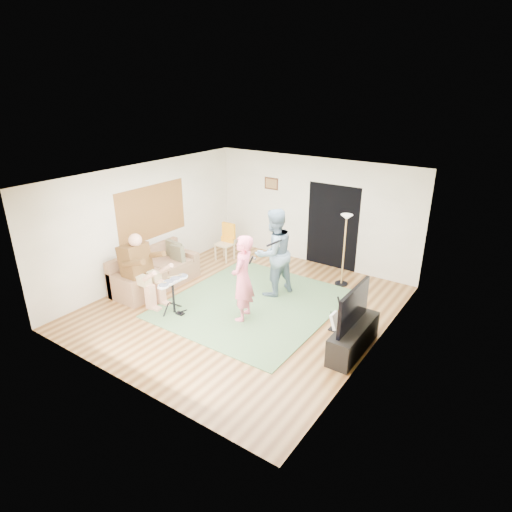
{
  "coord_description": "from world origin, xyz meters",
  "views": [
    {
      "loc": [
        4.7,
        -6.32,
        4.33
      ],
      "look_at": [
        0.12,
        0.3,
        1.07
      ],
      "focal_mm": 30.0,
      "sensor_mm": 36.0,
      "label": 1
    }
  ],
  "objects_px": {
    "singer": "(243,278)",
    "guitarist": "(274,253)",
    "drum_kit": "(173,298)",
    "dining_chair": "(226,247)",
    "guitar_spare": "(335,321)",
    "television": "(354,307)",
    "sofa": "(153,274)",
    "tv_cabinet": "(353,338)",
    "torchiere_lamp": "(345,237)"
  },
  "relations": [
    {
      "from": "sofa",
      "to": "guitar_spare",
      "type": "bearing_deg",
      "value": 7.84
    },
    {
      "from": "sofa",
      "to": "guitar_spare",
      "type": "height_order",
      "value": "sofa"
    },
    {
      "from": "drum_kit",
      "to": "guitar_spare",
      "type": "distance_m",
      "value": 3.22
    },
    {
      "from": "television",
      "to": "sofa",
      "type": "bearing_deg",
      "value": -178.14
    },
    {
      "from": "guitarist",
      "to": "guitar_spare",
      "type": "distance_m",
      "value": 2.04
    },
    {
      "from": "drum_kit",
      "to": "singer",
      "type": "height_order",
      "value": "singer"
    },
    {
      "from": "singer",
      "to": "dining_chair",
      "type": "height_order",
      "value": "singer"
    },
    {
      "from": "singer",
      "to": "guitarist",
      "type": "relative_size",
      "value": 0.9
    },
    {
      "from": "torchiere_lamp",
      "to": "television",
      "type": "bearing_deg",
      "value": -62.74
    },
    {
      "from": "singer",
      "to": "drum_kit",
      "type": "bearing_deg",
      "value": -80.29
    },
    {
      "from": "guitar_spare",
      "to": "torchiere_lamp",
      "type": "bearing_deg",
      "value": 110.83
    },
    {
      "from": "torchiere_lamp",
      "to": "sofa",
      "type": "bearing_deg",
      "value": -144.5
    },
    {
      "from": "drum_kit",
      "to": "dining_chair",
      "type": "xyz_separation_m",
      "value": [
        -0.91,
        2.83,
        0.01
      ]
    },
    {
      "from": "sofa",
      "to": "tv_cabinet",
      "type": "relative_size",
      "value": 1.47
    },
    {
      "from": "sofa",
      "to": "torchiere_lamp",
      "type": "relative_size",
      "value": 1.23
    },
    {
      "from": "singer",
      "to": "torchiere_lamp",
      "type": "height_order",
      "value": "singer"
    },
    {
      "from": "singer",
      "to": "guitarist",
      "type": "height_order",
      "value": "guitarist"
    },
    {
      "from": "guitarist",
      "to": "guitar_spare",
      "type": "relative_size",
      "value": 2.68
    },
    {
      "from": "guitar_spare",
      "to": "tv_cabinet",
      "type": "distance_m",
      "value": 0.69
    },
    {
      "from": "guitar_spare",
      "to": "singer",
      "type": "bearing_deg",
      "value": -160.08
    },
    {
      "from": "dining_chair",
      "to": "television",
      "type": "bearing_deg",
      "value": -25.18
    },
    {
      "from": "guitarist",
      "to": "torchiere_lamp",
      "type": "distance_m",
      "value": 1.68
    },
    {
      "from": "guitar_spare",
      "to": "torchiere_lamp",
      "type": "xyz_separation_m",
      "value": [
        -0.73,
        1.93,
        0.94
      ]
    },
    {
      "from": "drum_kit",
      "to": "dining_chair",
      "type": "distance_m",
      "value": 2.97
    },
    {
      "from": "drum_kit",
      "to": "tv_cabinet",
      "type": "xyz_separation_m",
      "value": [
        3.5,
        0.8,
        -0.08
      ]
    },
    {
      "from": "singer",
      "to": "guitar_spare",
      "type": "bearing_deg",
      "value": 93.57
    },
    {
      "from": "sofa",
      "to": "tv_cabinet",
      "type": "height_order",
      "value": "sofa"
    },
    {
      "from": "singer",
      "to": "guitarist",
      "type": "bearing_deg",
      "value": 167.91
    },
    {
      "from": "tv_cabinet",
      "to": "television",
      "type": "distance_m",
      "value": 0.6
    },
    {
      "from": "sofa",
      "to": "singer",
      "type": "bearing_deg",
      "value": -0.62
    },
    {
      "from": "drum_kit",
      "to": "singer",
      "type": "relative_size",
      "value": 0.43
    },
    {
      "from": "drum_kit",
      "to": "guitar_spare",
      "type": "xyz_separation_m",
      "value": [
        2.97,
        1.24,
        -0.12
      ]
    },
    {
      "from": "drum_kit",
      "to": "guitarist",
      "type": "distance_m",
      "value": 2.31
    },
    {
      "from": "sofa",
      "to": "dining_chair",
      "type": "xyz_separation_m",
      "value": [
        0.38,
        2.18,
        0.07
      ]
    },
    {
      "from": "singer",
      "to": "tv_cabinet",
      "type": "relative_size",
      "value": 1.24
    },
    {
      "from": "dining_chair",
      "to": "television",
      "type": "height_order",
      "value": "television"
    },
    {
      "from": "sofa",
      "to": "torchiere_lamp",
      "type": "xyz_separation_m",
      "value": [
        3.53,
        2.51,
        0.87
      ]
    },
    {
      "from": "singer",
      "to": "torchiere_lamp",
      "type": "xyz_separation_m",
      "value": [
        0.96,
        2.54,
        0.28
      ]
    },
    {
      "from": "torchiere_lamp",
      "to": "television",
      "type": "height_order",
      "value": "torchiere_lamp"
    },
    {
      "from": "guitarist",
      "to": "television",
      "type": "height_order",
      "value": "guitarist"
    },
    {
      "from": "guitar_spare",
      "to": "torchiere_lamp",
      "type": "relative_size",
      "value": 0.43
    },
    {
      "from": "drum_kit",
      "to": "guitar_spare",
      "type": "relative_size",
      "value": 1.05
    },
    {
      "from": "television",
      "to": "dining_chair",
      "type": "bearing_deg",
      "value": 155.08
    },
    {
      "from": "drum_kit",
      "to": "guitar_spare",
      "type": "bearing_deg",
      "value": 22.62
    },
    {
      "from": "television",
      "to": "guitarist",
      "type": "bearing_deg",
      "value": 154.73
    },
    {
      "from": "tv_cabinet",
      "to": "dining_chair",
      "type": "bearing_deg",
      "value": 155.33
    },
    {
      "from": "singer",
      "to": "television",
      "type": "bearing_deg",
      "value": 78.42
    },
    {
      "from": "drum_kit",
      "to": "guitarist",
      "type": "height_order",
      "value": "guitarist"
    },
    {
      "from": "drum_kit",
      "to": "guitar_spare",
      "type": "height_order",
      "value": "drum_kit"
    },
    {
      "from": "singer",
      "to": "tv_cabinet",
      "type": "height_order",
      "value": "singer"
    }
  ]
}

